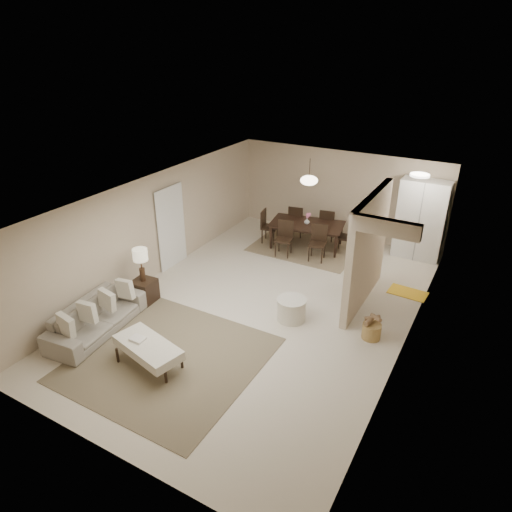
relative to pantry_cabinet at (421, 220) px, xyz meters
The scene contains 22 objects.
floor 4.88m from the pantry_cabinet, 119.52° to the right, with size 9.00×9.00×0.00m, color beige.
ceiling 4.98m from the pantry_cabinet, 119.52° to the right, with size 9.00×9.00×0.00m, color white.
back_wall 2.38m from the pantry_cabinet, behind, with size 6.00×6.00×0.00m, color #C1AD92.
left_wall 6.77m from the pantry_cabinet, 142.20° to the right, with size 9.00×9.00×0.00m, color #C1AD92.
right_wall 4.21m from the pantry_cabinet, 81.10° to the right, with size 9.00×9.00×0.00m, color #C1AD92.
partition 2.96m from the pantry_cabinet, 100.74° to the right, with size 0.15×2.50×2.50m, color #C1AD92.
doorway 6.40m from the pantry_cabinet, 146.29° to the right, with size 0.04×0.90×2.04m, color black.
pantry_cabinet is the anchor object (origin of this frame).
flush_light 1.70m from the pantry_cabinet, 93.01° to the right, with size 0.44×0.44×0.05m, color white.
living_rug 7.33m from the pantry_cabinet, 114.31° to the right, with size 3.20×3.20×0.01m, color brown.
sofa 8.20m from the pantry_cabinet, 125.99° to the right, with size 0.85×2.16×0.63m, color gray.
ottoman_bench 7.64m from the pantry_cabinet, 114.75° to the right, with size 1.44×0.90×0.48m.
side_table 7.14m from the pantry_cabinet, 132.05° to the right, with size 0.47×0.47×0.52m, color black.
table_lamp 7.09m from the pantry_cabinet, 132.05° to the right, with size 0.32×0.32×0.76m.
round_pouf 4.69m from the pantry_cabinet, 110.36° to the right, with size 0.61×0.61×0.48m, color beige.
wicker_basket 4.25m from the pantry_cabinet, 89.49° to the right, with size 0.37×0.37×0.31m, color olive.
dining_rug 3.11m from the pantry_cabinet, 162.18° to the right, with size 2.80×2.10×0.01m, color #716346.
dining_table 3.01m from the pantry_cabinet, 162.18° to the right, with size 1.97×1.10×0.69m, color black.
dining_chairs 2.99m from the pantry_cabinet, 162.18° to the right, with size 2.57×2.04×0.94m.
vase 2.94m from the pantry_cabinet, 162.18° to the right, with size 0.16×0.16×0.16m, color silver.
yellow_mat 2.31m from the pantry_cabinet, 82.22° to the right, with size 0.85×0.52×0.01m, color yellow.
pendant_light 3.06m from the pantry_cabinet, 162.18° to the right, with size 0.46×0.46×0.71m.
Camera 1 is at (4.02, -7.49, 5.38)m, focal length 32.00 mm.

